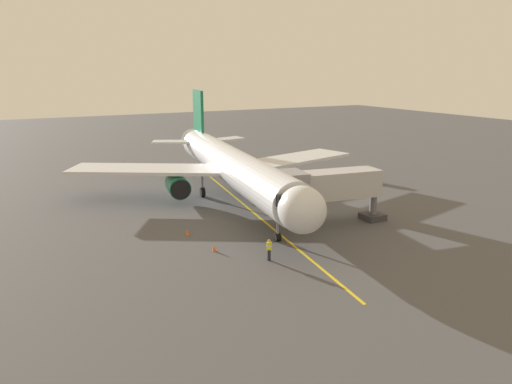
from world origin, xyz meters
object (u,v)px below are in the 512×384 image
tug_near_nose (370,177)px  safety_cone_nose_right (214,248)px  airplane (231,166)px  ground_crew_marshaller (269,250)px  jet_bridge (322,187)px  safety_cone_nose_left (187,232)px

tug_near_nose → safety_cone_nose_right: (27.43, 13.22, -0.43)m
safety_cone_nose_right → airplane: bearing=-119.9°
ground_crew_marshaller → safety_cone_nose_right: bearing=-51.5°
ground_crew_marshaller → safety_cone_nose_right: ground_crew_marshaller is taller
ground_crew_marshaller → jet_bridge: bearing=-148.6°
ground_crew_marshaller → tug_near_nose: size_ratio=0.65×
airplane → ground_crew_marshaller: airplane is taller
jet_bridge → safety_cone_nose_right: 11.99m
jet_bridge → ground_crew_marshaller: bearing=31.4°
airplane → safety_cone_nose_right: bearing=60.1°
tug_near_nose → safety_cone_nose_right: bearing=25.7°
jet_bridge → tug_near_nose: size_ratio=4.37×
airplane → ground_crew_marshaller: (4.67, 17.05, -3.12)m
ground_crew_marshaller → tug_near_nose: (-24.44, -16.97, -0.18)m
ground_crew_marshaller → safety_cone_nose_left: ground_crew_marshaller is taller
safety_cone_nose_left → safety_cone_nose_right: (-0.58, 4.71, 0.00)m
airplane → jet_bridge: airplane is taller
safety_cone_nose_left → safety_cone_nose_right: bearing=97.0°
tug_near_nose → safety_cone_nose_right: tug_near_nose is taller
safety_cone_nose_left → safety_cone_nose_right: size_ratio=1.00×
safety_cone_nose_left → safety_cone_nose_right: 4.74m
tug_near_nose → safety_cone_nose_left: bearing=16.9°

